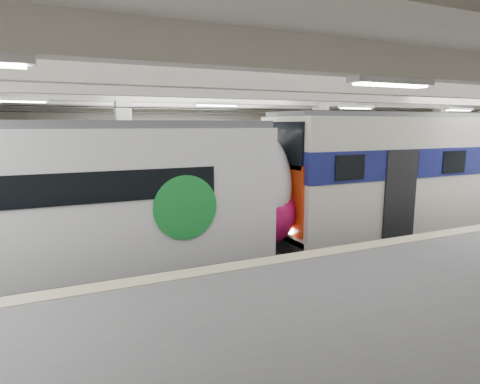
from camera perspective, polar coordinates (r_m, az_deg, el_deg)
name	(u,v)px	position (r m, az deg, el deg)	size (l,w,h in m)	color
station_hall	(268,163)	(10.71, 3.96, 4.17)	(36.00, 24.00, 5.75)	black
modern_emu	(90,205)	(11.36, -20.58, -1.73)	(13.44, 2.78, 4.35)	silver
older_rer	(437,171)	(17.59, 26.17, 2.71)	(14.21, 3.14, 4.65)	beige
far_train	(6,182)	(16.88, -30.36, 1.29)	(13.27, 3.01, 4.25)	silver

